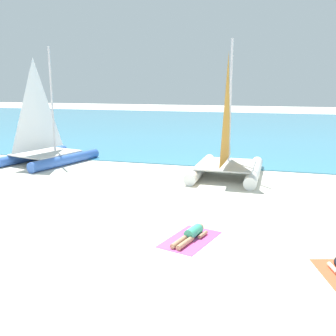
% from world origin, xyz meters
% --- Properties ---
extents(ground_plane, '(120.00, 120.00, 0.00)m').
position_xyz_m(ground_plane, '(0.00, 10.00, 0.00)').
color(ground_plane, silver).
extents(ocean_water, '(120.00, 40.00, 0.05)m').
position_xyz_m(ocean_water, '(0.00, 30.96, 0.03)').
color(ocean_water, teal).
rests_on(ocean_water, ground).
extents(sailboat_blue, '(4.06, 5.33, 6.20)m').
position_xyz_m(sailboat_blue, '(-8.26, 9.60, 0.92)').
color(sailboat_blue, blue).
rests_on(sailboat_blue, ground).
extents(sailboat_white, '(3.07, 4.80, 6.25)m').
position_xyz_m(sailboat_white, '(1.59, 9.21, 0.93)').
color(sailboat_white, white).
rests_on(sailboat_white, ground).
extents(towel_left, '(1.55, 2.12, 0.01)m').
position_xyz_m(towel_left, '(1.68, 1.40, 0.01)').
color(towel_left, '#D84C99').
rests_on(towel_left, ground).
extents(sunbather_left, '(0.78, 1.55, 0.30)m').
position_xyz_m(sunbather_left, '(1.69, 1.47, 0.13)').
color(sunbather_left, '#3FB28C').
rests_on(sunbather_left, towel_left).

